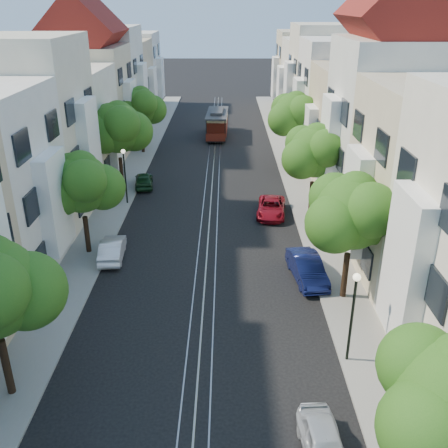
{
  "coord_description": "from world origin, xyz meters",
  "views": [
    {
      "loc": [
        1.12,
        -13.05,
        14.04
      ],
      "look_at": [
        1.04,
        13.42,
        2.2
      ],
      "focal_mm": 40.0,
      "sensor_mm": 36.0,
      "label": 1
    }
  ],
  "objects_px": {
    "tree_e_c": "(315,153)",
    "tree_e_d": "(295,115)",
    "parked_car_e_mid": "(307,268)",
    "parked_car_w_mid": "(112,249)",
    "parked_car_e_near": "(324,445)",
    "parked_car_e_far": "(271,207)",
    "tree_e_b": "(353,214)",
    "cable_car": "(217,122)",
    "tree_w_b": "(82,185)",
    "lamp_west": "(124,168)",
    "tree_w_d": "(141,107)",
    "tree_w_c": "(118,129)",
    "parked_car_w_far": "(144,180)",
    "lamp_east": "(353,305)"
  },
  "relations": [
    {
      "from": "lamp_west",
      "to": "parked_car_e_far",
      "type": "xyz_separation_m",
      "value": [
        10.7,
        -2.06,
        -2.26
      ]
    },
    {
      "from": "tree_e_b",
      "to": "tree_w_d",
      "type": "bearing_deg",
      "value": 118.07
    },
    {
      "from": "lamp_east",
      "to": "lamp_west",
      "type": "distance_m",
      "value": 21.97
    },
    {
      "from": "tree_w_b",
      "to": "cable_car",
      "type": "height_order",
      "value": "tree_w_b"
    },
    {
      "from": "tree_e_d",
      "to": "parked_car_e_mid",
      "type": "relative_size",
      "value": 1.65
    },
    {
      "from": "lamp_west",
      "to": "tree_e_c",
      "type": "bearing_deg",
      "value": -8.49
    },
    {
      "from": "cable_car",
      "to": "lamp_east",
      "type": "bearing_deg",
      "value": -79.0
    },
    {
      "from": "tree_w_c",
      "to": "tree_e_d",
      "type": "bearing_deg",
      "value": 22.62
    },
    {
      "from": "tree_w_b",
      "to": "parked_car_e_far",
      "type": "xyz_separation_m",
      "value": [
        11.54,
        5.96,
        -3.82
      ]
    },
    {
      "from": "lamp_west",
      "to": "tree_e_b",
      "type": "bearing_deg",
      "value": -43.85
    },
    {
      "from": "tree_w_b",
      "to": "parked_car_e_near",
      "type": "relative_size",
      "value": 1.81
    },
    {
      "from": "tree_e_b",
      "to": "cable_car",
      "type": "relative_size",
      "value": 0.91
    },
    {
      "from": "parked_car_e_mid",
      "to": "parked_car_w_mid",
      "type": "xyz_separation_m",
      "value": [
        -11.2,
        2.46,
        -0.08
      ]
    },
    {
      "from": "tree_e_b",
      "to": "lamp_west",
      "type": "height_order",
      "value": "tree_e_b"
    },
    {
      "from": "lamp_east",
      "to": "lamp_west",
      "type": "height_order",
      "value": "same"
    },
    {
      "from": "tree_e_b",
      "to": "lamp_east",
      "type": "distance_m",
      "value": 5.41
    },
    {
      "from": "tree_w_b",
      "to": "tree_w_d",
      "type": "xyz_separation_m",
      "value": [
        0.0,
        22.0,
        0.2
      ]
    },
    {
      "from": "lamp_west",
      "to": "parked_car_w_mid",
      "type": "bearing_deg",
      "value": -85.38
    },
    {
      "from": "tree_e_d",
      "to": "tree_w_d",
      "type": "xyz_separation_m",
      "value": [
        -14.4,
        5.0,
        -0.27
      ]
    },
    {
      "from": "parked_car_w_mid",
      "to": "tree_w_c",
      "type": "bearing_deg",
      "value": -87.03
    },
    {
      "from": "tree_w_c",
      "to": "parked_car_w_mid",
      "type": "distance_m",
      "value": 12.56
    },
    {
      "from": "lamp_east",
      "to": "lamp_west",
      "type": "bearing_deg",
      "value": 124.99
    },
    {
      "from": "lamp_east",
      "to": "parked_car_w_far",
      "type": "relative_size",
      "value": 1.17
    },
    {
      "from": "tree_e_b",
      "to": "parked_car_e_far",
      "type": "height_order",
      "value": "tree_e_b"
    },
    {
      "from": "tree_e_d",
      "to": "tree_w_d",
      "type": "relative_size",
      "value": 1.05
    },
    {
      "from": "tree_e_b",
      "to": "tree_w_c",
      "type": "relative_size",
      "value": 0.94
    },
    {
      "from": "tree_w_b",
      "to": "tree_e_b",
      "type": "bearing_deg",
      "value": -19.15
    },
    {
      "from": "tree_e_c",
      "to": "parked_car_e_near",
      "type": "xyz_separation_m",
      "value": [
        -2.86,
        -20.95,
        -4.01
      ]
    },
    {
      "from": "tree_w_c",
      "to": "parked_car_w_mid",
      "type": "bearing_deg",
      "value": -82.47
    },
    {
      "from": "cable_car",
      "to": "parked_car_e_far",
      "type": "height_order",
      "value": "cable_car"
    },
    {
      "from": "tree_w_d",
      "to": "parked_car_e_near",
      "type": "bearing_deg",
      "value": -72.65
    },
    {
      "from": "tree_e_d",
      "to": "tree_w_d",
      "type": "bearing_deg",
      "value": 160.85
    },
    {
      "from": "tree_w_c",
      "to": "cable_car",
      "type": "relative_size",
      "value": 0.97
    },
    {
      "from": "parked_car_e_mid",
      "to": "parked_car_w_far",
      "type": "height_order",
      "value": "parked_car_e_mid"
    },
    {
      "from": "tree_w_b",
      "to": "parked_car_e_far",
      "type": "relative_size",
      "value": 1.5
    },
    {
      "from": "tree_w_d",
      "to": "lamp_west",
      "type": "distance_m",
      "value": 14.11
    },
    {
      "from": "parked_car_e_near",
      "to": "parked_car_e_far",
      "type": "bearing_deg",
      "value": 86.52
    },
    {
      "from": "cable_car",
      "to": "tree_e_b",
      "type": "bearing_deg",
      "value": -76.13
    },
    {
      "from": "parked_car_e_far",
      "to": "parked_car_w_far",
      "type": "height_order",
      "value": "parked_car_w_far"
    },
    {
      "from": "tree_e_b",
      "to": "tree_e_c",
      "type": "height_order",
      "value": "tree_e_b"
    },
    {
      "from": "lamp_west",
      "to": "parked_car_e_far",
      "type": "height_order",
      "value": "lamp_west"
    },
    {
      "from": "tree_e_b",
      "to": "cable_car",
      "type": "bearing_deg",
      "value": 101.84
    },
    {
      "from": "parked_car_e_mid",
      "to": "parked_car_w_mid",
      "type": "relative_size",
      "value": 1.13
    },
    {
      "from": "tree_e_c",
      "to": "tree_w_b",
      "type": "relative_size",
      "value": 1.04
    },
    {
      "from": "tree_w_c",
      "to": "cable_car",
      "type": "bearing_deg",
      "value": 67.52
    },
    {
      "from": "parked_car_w_far",
      "to": "lamp_east",
      "type": "bearing_deg",
      "value": 110.7
    },
    {
      "from": "tree_e_c",
      "to": "tree_e_d",
      "type": "bearing_deg",
      "value": 90.0
    },
    {
      "from": "parked_car_e_far",
      "to": "tree_e_b",
      "type": "bearing_deg",
      "value": -68.32
    },
    {
      "from": "tree_w_d",
      "to": "parked_car_e_near",
      "type": "xyz_separation_m",
      "value": [
        11.54,
        -36.95,
        -4.01
      ]
    },
    {
      "from": "cable_car",
      "to": "parked_car_e_near",
      "type": "bearing_deg",
      "value": -82.47
    }
  ]
}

